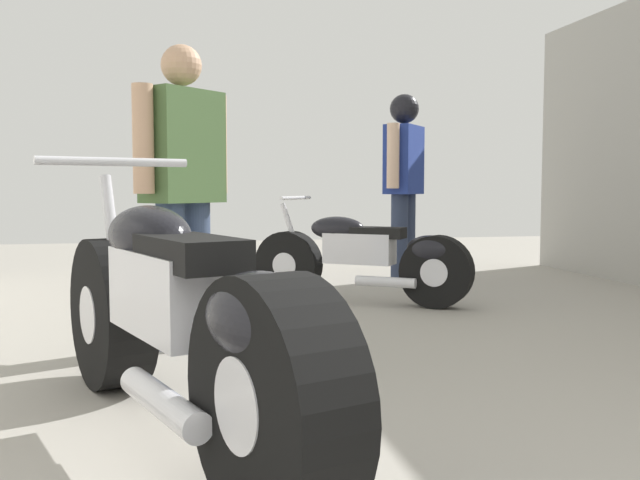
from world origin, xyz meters
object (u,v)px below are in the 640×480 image
(motorcycle_maroon_cruiser, at_px, (175,321))
(motorcycle_black_naked, at_px, (364,258))
(mechanic_in_blue, at_px, (183,178))
(mechanic_with_helmet, at_px, (404,170))

(motorcycle_maroon_cruiser, distance_m, motorcycle_black_naked, 3.11)
(mechanic_in_blue, bearing_deg, motorcycle_maroon_cruiser, -92.13)
(motorcycle_black_naked, distance_m, mechanic_in_blue, 1.95)
(motorcycle_maroon_cruiser, relative_size, mechanic_with_helmet, 1.21)
(mechanic_with_helmet, bearing_deg, mechanic_in_blue, -131.78)
(motorcycle_maroon_cruiser, height_order, mechanic_with_helmet, mechanic_with_helmet)
(motorcycle_black_naked, distance_m, mechanic_with_helmet, 1.47)
(motorcycle_maroon_cruiser, distance_m, mechanic_with_helmet, 4.44)
(motorcycle_maroon_cruiser, xyz_separation_m, mechanic_with_helmet, (2.14, 3.84, 0.63))
(mechanic_in_blue, distance_m, mechanic_with_helmet, 3.12)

